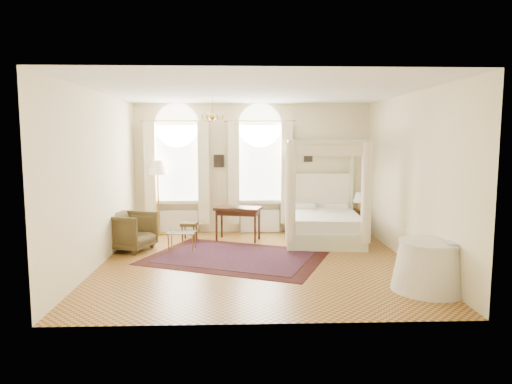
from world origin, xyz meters
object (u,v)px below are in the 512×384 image
armchair (130,231)px  coffee_table (182,234)px  nightstand (357,221)px  side_table (429,266)px  stool (189,225)px  floor_lamp (158,171)px  canopy_bed (323,218)px  writing_desk (238,212)px

armchair → coffee_table: bearing=-73.9°
nightstand → side_table: side_table is taller
stool → side_table: size_ratio=0.36×
stool → floor_lamp: floor_lamp is taller
stool → armchair: 1.52m
floor_lamp → side_table: size_ratio=1.60×
canopy_bed → floor_lamp: 4.24m
canopy_bed → coffee_table: size_ratio=3.79×
writing_desk → armchair: (-2.34, -0.91, -0.27)m
armchair → floor_lamp: (0.34, 1.63, 1.19)m
stool → writing_desk: bearing=-2.6°
nightstand → side_table: 4.45m
nightstand → canopy_bed: bearing=-140.1°
nightstand → stool: (-4.23, -0.67, 0.05)m
canopy_bed → floor_lamp: (-4.01, 0.88, 1.07)m
stool → side_table: (4.23, -3.78, 0.04)m
armchair → canopy_bed: bearing=-60.9°
coffee_table → side_table: 5.09m
writing_desk → stool: 1.21m
writing_desk → floor_lamp: floor_lamp is taller
coffee_table → floor_lamp: 2.24m
canopy_bed → side_table: canopy_bed is taller
writing_desk → armchair: bearing=-158.8°
stool → armchair: armchair is taller
canopy_bed → nightstand: canopy_bed is taller
coffee_table → side_table: bearing=-32.8°
writing_desk → stool: size_ratio=2.74×
stool → coffee_table: (-0.05, -1.02, 0.01)m
nightstand → stool: size_ratio=1.43×
canopy_bed → coffee_table: canopy_bed is taller
writing_desk → stool: (-1.16, 0.05, -0.33)m
nightstand → coffee_table: size_ratio=0.97×
coffee_table → floor_lamp: bearing=114.9°
writing_desk → canopy_bed: bearing=-4.6°
nightstand → armchair: bearing=-163.2°
armchair → side_table: (5.40, -2.83, -0.02)m
nightstand → writing_desk: writing_desk is taller
canopy_bed → side_table: 3.72m
coffee_table → stool: bearing=87.2°
nightstand → armchair: armchair is taller
floor_lamp → side_table: bearing=-41.3°
stool → coffee_table: bearing=-92.8°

